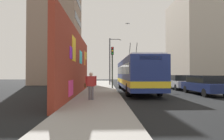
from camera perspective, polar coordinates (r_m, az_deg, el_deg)
name	(u,v)px	position (r m, az deg, el deg)	size (l,w,h in m)	color
ground_plane	(116,91)	(18.88, 1.35, -6.37)	(80.00, 80.00, 0.00)	black
sidewalk_slab	(100,90)	(18.85, -3.54, -6.15)	(48.00, 3.20, 0.15)	gray
graffiti_wall	(77,64)	(14.88, -10.67, 1.78)	(13.84, 0.32, 4.94)	maroon
building_far_left	(58,23)	(34.21, -16.14, 13.59)	(8.63, 7.00, 20.79)	gray
building_far_right	(198,41)	(40.77, 24.58, 7.99)	(11.98, 8.88, 16.25)	#B2A899
city_bus	(136,74)	(18.20, 7.17, -1.06)	(11.94, 2.67, 4.90)	navy
parked_car_navy	(204,84)	(17.27, 26.06, -3.96)	(4.91, 1.83, 1.58)	navy
parked_car_silver	(178,82)	(22.19, 19.42, -3.36)	(4.71, 1.90, 1.58)	#B7B7BC
parked_car_black	(161,80)	(28.13, 14.71, -2.92)	(4.31, 1.81, 1.58)	black
parked_car_red	(151,79)	(33.90, 11.78, -2.62)	(4.57, 1.74, 1.58)	#B21E19
pedestrian_near_wall	(91,84)	(11.45, -6.42, -4.18)	(0.22, 0.74, 1.64)	#595960
traffic_light	(112,61)	(20.33, 0.10, 2.88)	(0.49, 0.28, 4.48)	#2D382D
street_lamp	(111,58)	(27.38, -0.28, 3.67)	(0.44, 1.77, 6.75)	#4C4C51
flying_pigeons	(128,24)	(25.43, 4.73, 13.85)	(0.32, 0.56, 0.13)	#47474C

